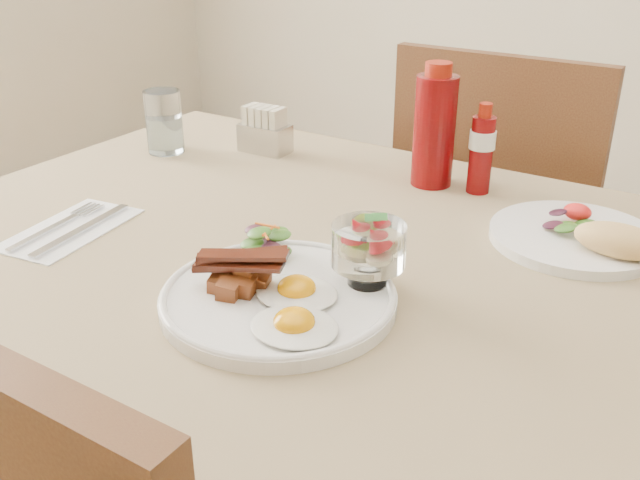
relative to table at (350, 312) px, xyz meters
The scene contains 13 objects.
table is the anchor object (origin of this frame).
chair_far 0.68m from the table, 90.00° to the left, with size 0.42×0.42×0.93m.
main_plate 0.19m from the table, 92.45° to the right, with size 0.28×0.28×0.02m, color white.
fried_eggs 0.22m from the table, 79.10° to the right, with size 0.16×0.18×0.03m.
bacon_potato_pile 0.23m from the table, 104.95° to the right, with size 0.12×0.08×0.05m.
side_salad 0.17m from the table, 131.37° to the right, with size 0.08×0.08×0.04m.
fruit_cup 0.19m from the table, 48.94° to the right, with size 0.09×0.09×0.09m.
second_plate 0.34m from the table, 37.12° to the left, with size 0.24×0.23×0.06m.
ketchup_bottle 0.36m from the table, 94.05° to the left, with size 0.08×0.08×0.20m.
hot_sauce_bottle 0.36m from the table, 79.39° to the left, with size 0.06×0.06×0.15m.
sugar_caddy 0.48m from the table, 140.76° to the left, with size 0.10×0.05×0.09m.
water_glass 0.57m from the table, 159.67° to the left, with size 0.07×0.07×0.12m.
napkin_cutlery 0.42m from the table, 158.83° to the right, with size 0.14×0.22×0.01m.
Camera 1 is at (0.43, -0.75, 1.19)m, focal length 40.00 mm.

